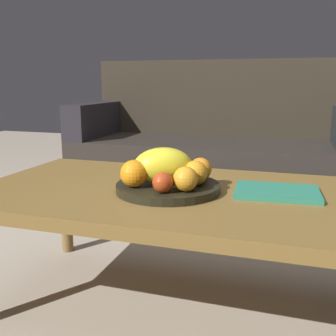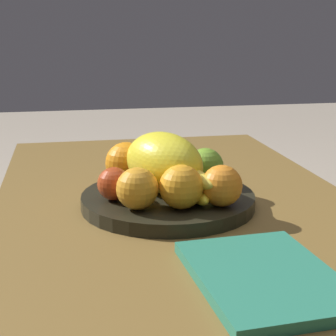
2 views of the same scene
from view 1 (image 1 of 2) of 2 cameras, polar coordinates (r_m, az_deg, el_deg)
ground_plane at (r=1.43m, az=0.98°, el=-19.58°), size 8.00×8.00×0.00m
coffee_table at (r=1.27m, az=1.04°, el=-4.89°), size 1.29×0.70×0.42m
couch at (r=2.56m, az=6.37°, el=2.08°), size 1.70×0.70×0.90m
fruit_bowl at (r=1.24m, az=0.00°, el=-2.82°), size 0.33×0.33×0.03m
melon_large_front at (r=1.22m, az=-0.72°, el=0.32°), size 0.22×0.19×0.11m
orange_front at (r=1.19m, az=-4.93°, el=-0.80°), size 0.08×0.08×0.08m
orange_left at (r=1.28m, az=4.70°, el=-0.12°), size 0.07×0.07×0.07m
orange_right at (r=1.14m, az=2.53°, el=-1.59°), size 0.07×0.07×0.07m
orange_back at (r=1.21m, az=3.92°, el=-0.73°), size 0.08×0.08×0.08m
apple_front at (r=1.32m, az=-0.86°, el=0.30°), size 0.07×0.07×0.07m
apple_left at (r=1.13m, az=-0.83°, el=-2.09°), size 0.06×0.06×0.06m
banana_bunch at (r=1.26m, az=1.93°, el=-0.78°), size 0.17×0.12×0.06m
magazine at (r=1.25m, az=15.41°, el=-3.33°), size 0.26×0.20×0.02m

